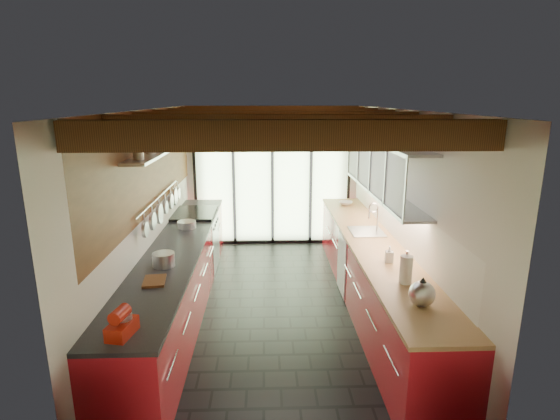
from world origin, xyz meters
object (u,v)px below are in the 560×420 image
(paper_towel, at_px, (406,270))
(bowl, at_px, (346,203))
(stand_mixer, at_px, (122,324))
(soap_bottle, at_px, (389,254))
(kettle, at_px, (422,292))

(paper_towel, bearing_deg, bowl, 90.00)
(stand_mixer, distance_m, bowl, 4.95)
(stand_mixer, xyz_separation_m, soap_bottle, (2.54, 1.49, -0.00))
(paper_towel, bearing_deg, stand_mixer, -160.41)
(kettle, xyz_separation_m, soap_bottle, (-0.00, 1.06, -0.03))
(stand_mixer, xyz_separation_m, bowl, (2.54, 4.25, -0.07))
(paper_towel, xyz_separation_m, soap_bottle, (0.00, 0.59, -0.05))
(bowl, bearing_deg, soap_bottle, -90.00)
(paper_towel, bearing_deg, soap_bottle, 90.00)
(paper_towel, height_order, bowl, paper_towel)
(soap_bottle, bearing_deg, kettle, -90.00)
(stand_mixer, bearing_deg, bowl, 59.13)
(stand_mixer, bearing_deg, paper_towel, 19.59)
(stand_mixer, distance_m, paper_towel, 2.70)
(soap_bottle, bearing_deg, stand_mixer, -149.56)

